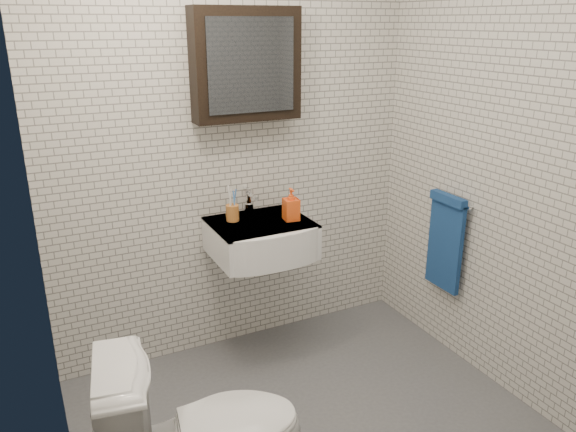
{
  "coord_description": "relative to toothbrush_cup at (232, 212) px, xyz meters",
  "views": [
    {
      "loc": [
        -1.14,
        -1.97,
        1.93
      ],
      "look_at": [
        0.06,
        0.45,
        0.98
      ],
      "focal_mm": 35.0,
      "sensor_mm": 36.0,
      "label": 1
    }
  ],
  "objects": [
    {
      "name": "room_shell",
      "position": [
        0.08,
        -0.86,
        0.57
      ],
      "size": [
        2.22,
        2.02,
        2.51
      ],
      "color": "silver",
      "rests_on": "ground"
    },
    {
      "name": "towel_rail",
      "position": [
        1.13,
        -0.51,
        -0.18
      ],
      "size": [
        0.09,
        0.3,
        0.58
      ],
      "color": "silver",
      "rests_on": "room_shell"
    },
    {
      "name": "ground",
      "position": [
        0.08,
        -0.86,
        -0.9
      ],
      "size": [
        2.2,
        2.0,
        0.01
      ],
      "primitive_type": "cube",
      "color": "#505258",
      "rests_on": "ground"
    },
    {
      "name": "soap_bottle",
      "position": [
        0.3,
        -0.14,
        0.04
      ],
      "size": [
        0.09,
        0.09,
        0.18
      ],
      "primitive_type": "imported",
      "rotation": [
        0.0,
        0.0,
        -0.11
      ],
      "color": "orange",
      "rests_on": "washbasin"
    },
    {
      "name": "faucet",
      "position": [
        0.13,
        0.07,
        0.02
      ],
      "size": [
        0.06,
        0.2,
        0.15
      ],
      "color": "silver",
      "rests_on": "washbasin"
    },
    {
      "name": "washbasin",
      "position": [
        0.13,
        -0.13,
        -0.14
      ],
      "size": [
        0.55,
        0.5,
        0.2
      ],
      "color": "white",
      "rests_on": "room_shell"
    },
    {
      "name": "toothbrush_cup",
      "position": [
        0.0,
        0.0,
        0.0
      ],
      "size": [
        0.09,
        0.09,
        0.2
      ],
      "rotation": [
        0.0,
        0.0,
        -0.18
      ],
      "color": "#B56B2D",
      "rests_on": "washbasin"
    },
    {
      "name": "mirror_cabinet",
      "position": [
        0.13,
        0.07,
        0.8
      ],
      "size": [
        0.6,
        0.15,
        0.6
      ],
      "color": "black",
      "rests_on": "room_shell"
    }
  ]
}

